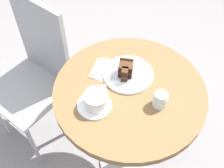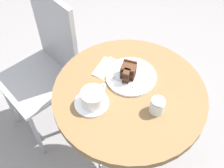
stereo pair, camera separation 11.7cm
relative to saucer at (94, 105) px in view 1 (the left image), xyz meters
The scene contains 11 objects.
ground_plane 0.77m from the saucer, 32.11° to the right, with size 4.40×4.40×0.01m, color gray.
cafe_table 0.22m from the saucer, 32.11° to the right, with size 0.66×0.66×0.75m.
saucer is the anchor object (origin of this frame).
coffee_cup 0.04m from the saucer, 42.47° to the right, with size 0.13×0.10×0.07m.
teaspoon 0.05m from the saucer, 69.09° to the right, with size 0.07×0.08×0.00m.
cake_plate 0.22m from the saucer, 12.63° to the right, with size 0.22×0.22×0.01m.
cake_slice 0.21m from the saucer, 11.30° to the right, with size 0.09×0.07×0.07m.
fork 0.16m from the saucer, ahead, with size 0.03×0.15×0.00m.
napkin 0.20m from the saucer, 11.74° to the left, with size 0.15×0.17×0.00m.
cafe_chair 0.54m from the saucer, 70.38° to the left, with size 0.44×0.44×0.95m.
sugar_pot 0.27m from the saucer, 60.42° to the right, with size 0.06×0.06×0.08m.
Camera 1 is at (-0.69, -0.28, 1.70)m, focal length 45.00 mm.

